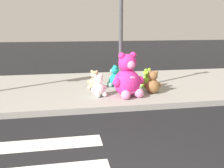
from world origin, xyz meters
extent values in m
cube|color=#9E9B93|center=(0.00, 5.20, 0.07)|extent=(28.00, 4.40, 0.15)
cube|color=white|center=(-1.56, 1.60, 0.00)|extent=(3.20, 0.45, 0.00)
cylinder|color=#4C4C51|center=(1.00, 4.40, 1.75)|extent=(0.11, 0.11, 3.20)
sphere|color=#F22D93|center=(1.06, 3.85, 0.51)|extent=(0.72, 0.72, 0.72)
ellipsoid|color=pink|center=(1.12, 3.60, 0.51)|extent=(0.42, 0.25, 0.47)
sphere|color=#F22D93|center=(1.06, 3.85, 1.05)|extent=(0.47, 0.47, 0.47)
sphere|color=pink|center=(1.11, 3.66, 1.02)|extent=(0.22, 0.22, 0.22)
sphere|color=#F22D93|center=(1.22, 3.89, 1.23)|extent=(0.18, 0.18, 0.18)
sphere|color=#F22D93|center=(1.41, 3.85, 0.56)|extent=(0.22, 0.22, 0.22)
sphere|color=pink|center=(1.33, 3.60, 0.27)|extent=(0.25, 0.25, 0.25)
sphere|color=#F22D93|center=(0.90, 3.81, 1.23)|extent=(0.18, 0.18, 0.18)
sphere|color=#F22D93|center=(0.75, 3.68, 0.56)|extent=(0.22, 0.22, 0.22)
sphere|color=pink|center=(0.94, 3.51, 0.27)|extent=(0.25, 0.25, 0.25)
sphere|color=white|center=(0.30, 3.97, 0.33)|extent=(0.37, 0.37, 0.37)
ellipsoid|color=white|center=(0.35, 3.84, 0.33)|extent=(0.22, 0.15, 0.24)
sphere|color=white|center=(0.30, 3.97, 0.61)|extent=(0.24, 0.24, 0.24)
sphere|color=white|center=(0.34, 3.87, 0.59)|extent=(0.11, 0.11, 0.11)
sphere|color=white|center=(0.38, 4.00, 0.70)|extent=(0.09, 0.09, 0.09)
sphere|color=white|center=(0.48, 3.99, 0.36)|extent=(0.11, 0.11, 0.11)
sphere|color=white|center=(0.45, 3.86, 0.21)|extent=(0.13, 0.13, 0.13)
sphere|color=white|center=(0.22, 3.94, 0.70)|extent=(0.09, 0.09, 0.09)
sphere|color=white|center=(0.16, 3.86, 0.36)|extent=(0.11, 0.11, 0.11)
sphere|color=white|center=(0.27, 3.78, 0.21)|extent=(0.13, 0.13, 0.13)
sphere|color=teal|center=(0.97, 5.02, 0.35)|extent=(0.40, 0.40, 0.40)
ellipsoid|color=#7BBFBC|center=(0.83, 5.02, 0.35)|extent=(0.09, 0.22, 0.26)
sphere|color=teal|center=(0.97, 5.02, 0.65)|extent=(0.26, 0.26, 0.26)
sphere|color=#7BBFBC|center=(0.86, 5.02, 0.63)|extent=(0.12, 0.12, 0.12)
sphere|color=teal|center=(0.97, 4.93, 0.75)|extent=(0.10, 0.10, 0.10)
sphere|color=teal|center=(0.93, 4.83, 0.38)|extent=(0.12, 0.12, 0.12)
sphere|color=#7BBFBC|center=(0.81, 4.91, 0.22)|extent=(0.14, 0.14, 0.14)
sphere|color=teal|center=(0.97, 5.11, 0.75)|extent=(0.10, 0.10, 0.10)
sphere|color=teal|center=(0.92, 5.21, 0.38)|extent=(0.12, 0.12, 0.12)
sphere|color=#7BBFBC|center=(0.80, 5.13, 0.22)|extent=(0.14, 0.14, 0.14)
sphere|color=tan|center=(0.29, 4.80, 0.32)|extent=(0.34, 0.34, 0.34)
ellipsoid|color=beige|center=(0.23, 4.69, 0.32)|extent=(0.20, 0.16, 0.22)
sphere|color=tan|center=(0.29, 4.80, 0.58)|extent=(0.23, 0.23, 0.23)
sphere|color=beige|center=(0.24, 4.71, 0.56)|extent=(0.10, 0.10, 0.10)
sphere|color=tan|center=(0.36, 4.75, 0.67)|extent=(0.09, 0.09, 0.09)
sphere|color=tan|center=(0.41, 4.67, 0.35)|extent=(0.11, 0.11, 0.11)
sphere|color=beige|center=(0.29, 4.62, 0.21)|extent=(0.12, 0.12, 0.12)
sphere|color=tan|center=(0.23, 4.84, 0.67)|extent=(0.09, 0.09, 0.09)
sphere|color=tan|center=(0.13, 4.85, 0.35)|extent=(0.11, 0.11, 0.11)
sphere|color=beige|center=(0.13, 4.72, 0.21)|extent=(0.12, 0.12, 0.12)
sphere|color=#8CD133|center=(1.86, 4.56, 0.34)|extent=(0.37, 0.37, 0.37)
ellipsoid|color=#B8DE87|center=(1.78, 4.66, 0.34)|extent=(0.21, 0.19, 0.24)
sphere|color=#8CD133|center=(1.86, 4.56, 0.61)|extent=(0.24, 0.24, 0.24)
sphere|color=#B8DE87|center=(1.80, 4.64, 0.60)|extent=(0.11, 0.11, 0.11)
sphere|color=#8CD133|center=(1.79, 4.51, 0.71)|extent=(0.09, 0.09, 0.09)
sphere|color=#8CD133|center=(1.69, 4.49, 0.36)|extent=(0.12, 0.12, 0.12)
sphere|color=#B8DE87|center=(1.68, 4.62, 0.21)|extent=(0.13, 0.13, 0.13)
sphere|color=#8CD133|center=(1.93, 4.61, 0.71)|extent=(0.09, 0.09, 0.09)
sphere|color=#8CD133|center=(1.97, 4.70, 0.36)|extent=(0.12, 0.12, 0.12)
sphere|color=#B8DE87|center=(1.85, 4.74, 0.21)|extent=(0.13, 0.13, 0.13)
sphere|color=olive|center=(1.83, 3.98, 0.35)|extent=(0.39, 0.39, 0.39)
ellipsoid|color=tan|center=(1.87, 4.12, 0.35)|extent=(0.23, 0.14, 0.26)
sphere|color=olive|center=(1.83, 3.98, 0.64)|extent=(0.26, 0.26, 0.26)
sphere|color=tan|center=(1.86, 4.09, 0.63)|extent=(0.12, 0.12, 0.12)
sphere|color=olive|center=(1.74, 4.01, 0.75)|extent=(0.10, 0.10, 0.10)
sphere|color=olive|center=(1.66, 4.08, 0.38)|extent=(0.12, 0.12, 0.12)
sphere|color=tan|center=(1.77, 4.17, 0.22)|extent=(0.14, 0.14, 0.14)
sphere|color=olive|center=(1.91, 3.96, 0.75)|extent=(0.10, 0.10, 0.10)
sphere|color=olive|center=(2.02, 3.98, 0.38)|extent=(0.12, 0.12, 0.12)
sphere|color=tan|center=(1.98, 4.11, 0.22)|extent=(0.14, 0.14, 0.14)
camera|label=1|loc=(-0.54, -2.58, 2.01)|focal=40.82mm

